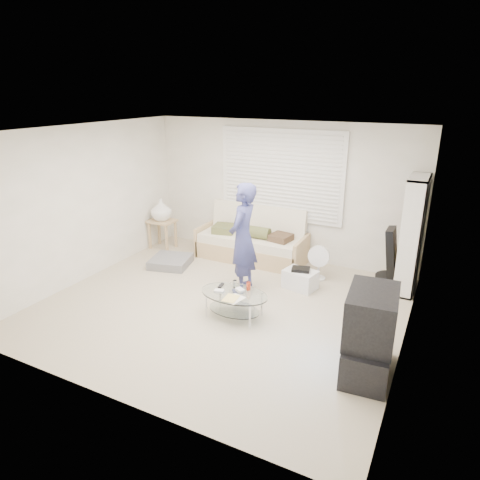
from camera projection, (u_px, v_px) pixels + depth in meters
The scene contains 13 objects.
ground at pixel (222, 305), 6.28m from camera, with size 5.00×5.00×0.00m, color #B4A88C.
room_shell at pixel (236, 190), 6.13m from camera, with size 5.02×4.52×2.51m.
window_blinds at pixel (280, 175), 7.61m from camera, with size 2.32×0.08×1.62m.
futon_sofa at pixel (252, 242), 7.91m from camera, with size 2.01×0.81×0.98m.
grey_floor_pillow at pixel (171, 261), 7.68m from camera, with size 0.66×0.66×0.15m, color slate.
side_table at pixel (161, 212), 8.31m from camera, with size 0.51×0.41×1.00m.
bookshelf at pixel (411, 235), 6.49m from camera, with size 0.29×0.76×1.81m.
guitar_case at pixel (391, 264), 6.62m from camera, with size 0.36×0.37×1.00m.
floor_fan at pixel (319, 260), 7.04m from camera, with size 0.36×0.24×0.60m.
storage_bin at pixel (300, 279), 6.78m from camera, with size 0.56×0.44×0.35m.
tv_unit at pixel (369, 334), 4.66m from camera, with size 0.57×0.95×0.99m.
coffee_table at pixel (234, 298), 5.88m from camera, with size 0.97×0.62×0.48m.
standing_person at pixel (243, 238), 6.49m from camera, with size 0.63×0.41×1.72m, color navy.
Camera 1 is at (2.76, -4.87, 3.01)m, focal length 32.00 mm.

